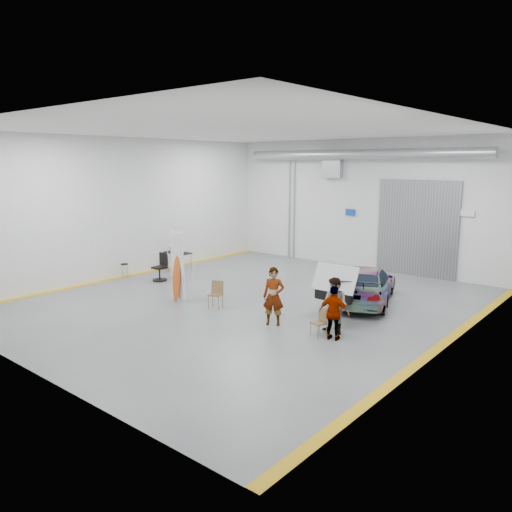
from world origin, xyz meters
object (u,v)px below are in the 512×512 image
Objects in this scene: person_b at (335,306)px; folding_chair_far at (319,328)px; person_c at (334,313)px; surfboard_display at (177,272)px; folding_chair_near at (216,300)px; sedan_car at (365,284)px; office_chair at (161,269)px; shop_stool at (125,271)px; person_a at (274,296)px; work_table at (177,252)px.

person_b is 2.13× the size of folding_chair_far.
surfboard_display is (-6.37, -0.16, 0.32)m from person_c.
person_b is 4.56m from folding_chair_near.
office_chair is at bearing -2.99° from sedan_car.
surfboard_display is 2.35× the size of office_chair.
person_a is at bearing -5.70° from shop_stool.
office_chair is (-4.62, 1.41, 0.22)m from folding_chair_near.
person_a is 2.31× the size of folding_chair_far.
person_b is at bearing -1.90° from shop_stool.
person_b reaches higher than folding_chair_far.
person_a is 1.76m from folding_chair_far.
person_a is 1.36× the size of work_table.
office_chair is (1.15, -1.91, -0.32)m from work_table.
surfboard_display is 3.53m from office_chair.
surfboard_display is at bearing -12.35° from shop_stool.
folding_chair_far is at bearing -4.73° from shop_stool.
folding_chair_near is 0.69× the size of work_table.
person_a reaches higher than office_chair.
person_a reaches higher than work_table.
sedan_car reaches higher than folding_chair_far.
shop_stool is (-9.79, -3.22, -0.34)m from sedan_car.
shop_stool is at bearing -16.45° from person_c.
surfboard_display is at bearing 154.09° from person_a.
shop_stool is 1.73m from office_chair.
shop_stool is (-10.69, 0.35, -0.52)m from person_b.
person_b is at bearing 84.19° from sedan_car.
shop_stool is at bearing -166.86° from folding_chair_far.
office_chair is at bearing 141.48° from folding_chair_near.
folding_chair_near is 6.22m from shop_stool.
office_chair is at bearing 24.52° from shop_stool.
person_b is at bearing -17.24° from folding_chair_near.
person_c reaches higher than office_chair.
work_table is (-10.07, 3.49, 0.59)m from folding_chair_far.
surfboard_display reaches higher than person_c.
person_b is 1.07× the size of person_c.
folding_chair_far is at bearing -23.84° from folding_chair_near.
shop_stool is 0.55× the size of office_chair.
person_b is 0.56m from person_c.
surfboard_display is 4.25× the size of shop_stool.
folding_chair_far is at bearing 79.61° from sedan_car.
person_b is 10.70m from work_table.
folding_chair_far is at bearing -19.14° from work_table.
folding_chair_far is at bearing -9.04° from person_c.
surfboard_display is 3.45× the size of folding_chair_far.
work_table is at bearing -30.27° from person_c.
sedan_car is at bearing 45.03° from surfboard_display.
office_chair is (-9.39, 1.55, -0.27)m from person_c.
person_a is 1.98× the size of folding_chair_near.
folding_chair_far is (1.64, 0.02, -0.66)m from person_a.
work_table is at bearing 120.59° from office_chair.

